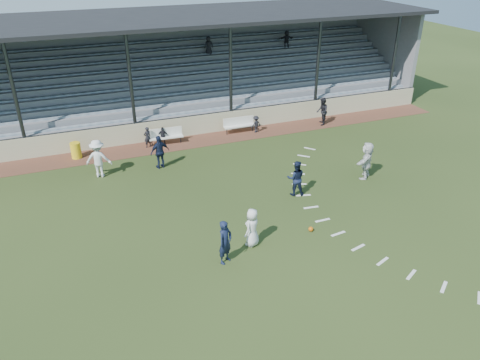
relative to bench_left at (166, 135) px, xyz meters
name	(u,v)px	position (x,y,z in m)	size (l,w,h in m)	color
ground	(262,234)	(1.45, -10.75, -0.58)	(90.00, 90.00, 0.00)	#283716
cinder_track	(191,142)	(1.45, -0.25, -0.57)	(34.00, 2.00, 0.02)	#522D20
retaining_wall	(186,127)	(1.45, 0.80, 0.02)	(34.00, 0.18, 1.20)	#BBB38F
bench_left	(166,135)	(0.00, 0.00, 0.00)	(2.02, 0.55, 0.95)	silver
bench_right	(239,123)	(4.69, 0.17, 0.00)	(2.00, 0.47, 0.95)	silver
trash_bin	(76,150)	(-5.06, -0.14, -0.12)	(0.55, 0.55, 0.89)	yellow
football	(311,229)	(3.41, -11.29, -0.48)	(0.20, 0.20, 0.20)	#C85A0B
player_white_lead	(252,227)	(0.77, -11.26, 0.22)	(0.78, 0.51, 1.60)	silver
player_navy_lead	(225,242)	(-0.58, -11.92, 0.30)	(0.64, 0.42, 1.76)	#121932
player_navy_mid	(296,178)	(4.25, -8.25, 0.28)	(0.84, 0.65, 1.73)	#121932
player_white_wing	(98,159)	(-4.10, -2.92, 0.41)	(1.28, 0.74, 1.98)	silver
player_navy_wing	(160,152)	(-1.00, -3.04, 0.32)	(1.06, 0.44, 1.80)	#121932
player_white_back	(367,160)	(8.37, -7.96, 0.37)	(1.78, 0.57, 1.91)	silver
official	(322,111)	(10.16, -0.56, 0.32)	(0.86, 0.67, 1.77)	black
sub_left_near	(147,137)	(-1.08, -0.11, 0.05)	(0.45, 0.29, 1.23)	black
sub_left_far	(163,136)	(-0.15, 0.00, -0.04)	(0.61, 0.26, 1.05)	black
sub_right	(256,124)	(5.66, -0.25, -0.03)	(0.69, 0.40, 1.06)	black
grandstand	(166,81)	(1.46, 5.52, 1.62)	(34.60, 9.00, 6.61)	slate
penalty_arc	(348,215)	(5.57, -10.75, -0.58)	(3.89, 14.63, 0.01)	silver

